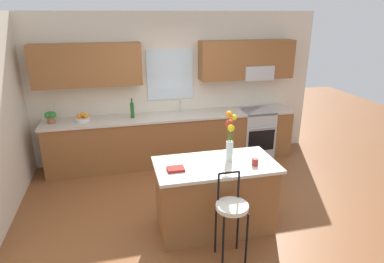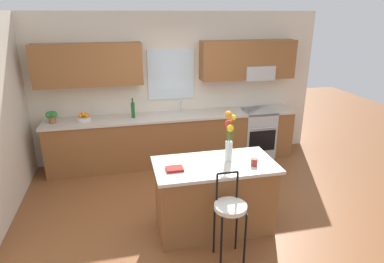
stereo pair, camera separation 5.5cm
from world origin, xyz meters
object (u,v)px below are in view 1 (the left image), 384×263
Objects in this scene: potted_plant_small at (50,116)px; mug_ceramic at (255,162)px; oven_range at (255,132)px; flower_vase at (230,135)px; bottle_olive_oil at (132,110)px; bar_stool_near at (232,210)px; fruit_bowl_oranges at (83,118)px; cookbook at (176,169)px; kitchen_island at (215,196)px.

mug_ceramic is at bearing -40.70° from potted_plant_small.
potted_plant_small is at bearing 139.30° from mug_ceramic.
oven_range is at bearing 65.64° from mug_ceramic.
flower_vase is 2.35m from bottle_olive_oil.
fruit_bowl_oranges reaches higher than bar_stool_near.
oven_range is at bearing -0.51° from fruit_bowl_oranges.
oven_range is at bearing 58.05° from flower_vase.
cookbook is at bearing -61.59° from fruit_bowl_oranges.
kitchen_island is at bearing -43.88° from potted_plant_small.
bar_stool_near is at bearing -46.16° from cookbook.
potted_plant_small is (-2.66, 2.29, 0.08)m from mug_ceramic.
bar_stool_near is 11.58× the size of mug_ceramic.
potted_plant_small is at bearing 136.12° from kitchen_island.
kitchen_island is 2.30× the size of flower_vase.
bottle_olive_oil is at bearing 107.63° from bar_stool_near.
oven_range is 2.54m from mug_ceramic.
potted_plant_small is (-3.69, 0.02, 0.59)m from oven_range.
cookbook reaches higher than oven_range.
bar_stool_near is (-1.47, -2.71, 0.18)m from oven_range.
potted_plant_small reaches higher than kitchen_island.
fruit_bowl_oranges is (-3.18, 0.03, 0.51)m from oven_range.
flower_vase is 3.27× the size of cookbook.
fruit_bowl_oranges is (-1.71, 2.13, 0.51)m from kitchen_island.
flower_vase reaches higher than potted_plant_small.
kitchen_island is at bearing 160.36° from mug_ceramic.
mug_ceramic is 0.97m from cookbook.
bottle_olive_oil is at bearing -0.24° from fruit_bowl_oranges.
oven_range is 2.57m from kitchen_island.
mug_ceramic is 3.15m from fruit_bowl_oranges.
kitchen_island is 3.13m from potted_plant_small.
kitchen_island is 0.82m from flower_vase.
flower_vase is at bearing 12.60° from kitchen_island.
cookbook is at bearing -52.29° from potted_plant_small.
bar_stool_near is at bearing -58.08° from fruit_bowl_oranges.
bottle_olive_oil reaches higher than cookbook.
fruit_bowl_oranges is at bearing 179.49° from oven_range.
flower_vase is 3.05× the size of potted_plant_small.
mug_ceramic is 0.26× the size of bottle_olive_oil.
fruit_bowl_oranges is at bearing 0.36° from potted_plant_small.
cookbook is at bearing -80.84° from bottle_olive_oil.
cookbook is at bearing 174.66° from mug_ceramic.
bottle_olive_oil is (-1.32, 2.29, 0.10)m from mug_ceramic.
mug_ceramic is 0.38× the size of fruit_bowl_oranges.
potted_plant_small is (-1.35, 0.00, -0.02)m from bottle_olive_oil.
oven_range is at bearing 55.03° from kitchen_island.
bottle_olive_oil is at bearing 119.89° from mug_ceramic.
oven_range is 10.22× the size of mug_ceramic.
potted_plant_small is (-2.22, 2.13, 0.58)m from kitchen_island.
kitchen_island is 0.70m from cookbook.
cookbook is 0.57× the size of bottle_olive_oil.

